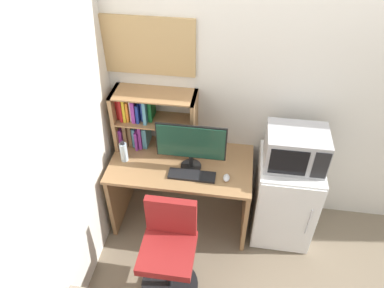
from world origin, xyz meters
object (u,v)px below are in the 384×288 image
at_px(hutch_bookshelf, 144,118).
at_px(monitor, 191,144).
at_px(keyboard, 192,175).
at_px(mini_fridge, 284,198).
at_px(water_bottle, 124,152).
at_px(microwave, 296,148).
at_px(wall_corkboard, 146,46).
at_px(desk_chair, 169,254).
at_px(computer_mouse, 226,178).

distance_m(hutch_bookshelf, monitor, 0.51).
distance_m(keyboard, mini_fridge, 0.89).
distance_m(monitor, keyboard, 0.27).
xyz_separation_m(keyboard, mini_fridge, (0.81, 0.16, -0.33)).
relative_size(water_bottle, mini_fridge, 0.24).
bearing_deg(microwave, monitor, -176.31).
bearing_deg(wall_corkboard, keyboard, -47.29).
height_order(water_bottle, wall_corkboard, wall_corkboard).
bearing_deg(microwave, keyboard, -168.36).
relative_size(mini_fridge, microwave, 1.78).
bearing_deg(desk_chair, computer_mouse, 54.44).
bearing_deg(water_bottle, computer_mouse, -6.87).
xyz_separation_m(monitor, computer_mouse, (0.31, -0.11, -0.23)).
distance_m(hutch_bookshelf, desk_chair, 1.16).
relative_size(water_bottle, desk_chair, 0.23).
distance_m(monitor, computer_mouse, 0.40).
bearing_deg(monitor, desk_chair, -96.66).
bearing_deg(water_bottle, hutch_bookshelf, 61.51).
distance_m(computer_mouse, water_bottle, 0.90).
distance_m(mini_fridge, microwave, 0.58).
bearing_deg(keyboard, water_bottle, 169.38).
height_order(hutch_bookshelf, wall_corkboard, wall_corkboard).
height_order(monitor, keyboard, monitor).
bearing_deg(monitor, computer_mouse, -19.06).
bearing_deg(keyboard, mini_fridge, 11.44).
bearing_deg(keyboard, monitor, 101.78).
xyz_separation_m(monitor, mini_fridge, (0.83, 0.05, -0.57)).
bearing_deg(keyboard, wall_corkboard, 132.71).
relative_size(hutch_bookshelf, monitor, 1.23).
xyz_separation_m(computer_mouse, wall_corkboard, (-0.72, 0.46, 0.89)).
xyz_separation_m(monitor, water_bottle, (-0.58, 0.00, -0.16)).
bearing_deg(wall_corkboard, hutch_bookshelf, -111.21).
distance_m(computer_mouse, microwave, 0.60).
bearing_deg(hutch_bookshelf, microwave, -8.43).
height_order(desk_chair, wall_corkboard, wall_corkboard).
bearing_deg(mini_fridge, keyboard, -168.56).
relative_size(computer_mouse, mini_fridge, 0.10).
bearing_deg(desk_chair, water_bottle, 128.10).
bearing_deg(water_bottle, mini_fridge, 2.03).
height_order(water_bottle, desk_chair, water_bottle).
height_order(computer_mouse, microwave, microwave).
height_order(computer_mouse, wall_corkboard, wall_corkboard).
bearing_deg(wall_corkboard, mini_fridge, -13.73).
distance_m(computer_mouse, mini_fridge, 0.64).
relative_size(hutch_bookshelf, desk_chair, 0.82).
xyz_separation_m(hutch_bookshelf, keyboard, (0.47, -0.36, -0.28)).
bearing_deg(desk_chair, hutch_bookshelf, 112.84).
relative_size(monitor, desk_chair, 0.66).
xyz_separation_m(hutch_bookshelf, monitor, (0.45, -0.24, -0.04)).
bearing_deg(wall_corkboard, monitor, -40.97).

